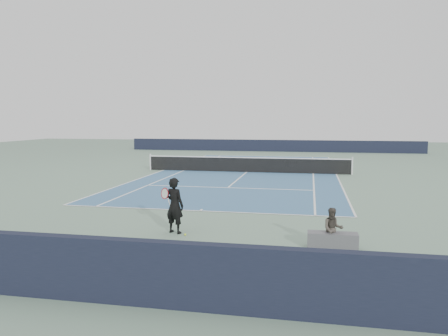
% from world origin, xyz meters
% --- Properties ---
extents(ground, '(80.00, 80.00, 0.00)m').
position_xyz_m(ground, '(0.00, 0.00, 0.00)').
color(ground, slate).
extents(court_surface, '(10.97, 23.77, 0.01)m').
position_xyz_m(court_surface, '(0.00, 0.00, 0.01)').
color(court_surface, '#3A648A').
rests_on(court_surface, ground).
extents(tennis_net, '(12.90, 0.10, 1.07)m').
position_xyz_m(tennis_net, '(0.00, 0.00, 0.50)').
color(tennis_net, silver).
rests_on(tennis_net, ground).
extents(windscreen_far, '(30.00, 0.25, 1.20)m').
position_xyz_m(windscreen_far, '(0.00, 17.88, 0.60)').
color(windscreen_far, black).
rests_on(windscreen_far, ground).
extents(windscreen_near, '(30.00, 0.25, 1.20)m').
position_xyz_m(windscreen_near, '(0.00, -19.88, 0.60)').
color(windscreen_near, black).
rests_on(windscreen_near, ground).
extents(tennis_player, '(0.82, 0.63, 1.65)m').
position_xyz_m(tennis_player, '(0.02, -14.97, 0.83)').
color(tennis_player, black).
rests_on(tennis_player, ground).
extents(tennis_ball, '(0.07, 0.07, 0.07)m').
position_xyz_m(tennis_ball, '(0.41, -15.21, 0.03)').
color(tennis_ball, '#C5DD2D').
rests_on(tennis_ball, ground).
extents(spectator_bench, '(1.32, 0.54, 1.10)m').
position_xyz_m(spectator_bench, '(4.51, -15.65, 0.37)').
color(spectator_bench, '#535257').
rests_on(spectator_bench, ground).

